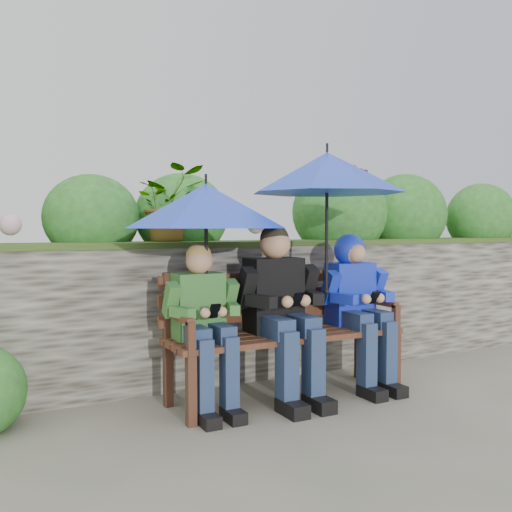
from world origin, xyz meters
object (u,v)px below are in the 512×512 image
boy_left (204,318)px  boy_right (357,297)px  umbrella_right (327,173)px  park_bench (281,324)px  boy_middle (281,304)px  umbrella_left (206,206)px

boy_left → boy_right: (1.17, 0.01, 0.06)m
boy_right → umbrella_right: umbrella_right is taller
park_bench → boy_right: (0.58, -0.06, 0.16)m
park_bench → boy_right: bearing=-5.8°
boy_middle → umbrella_right: bearing=-2.3°
boy_middle → umbrella_left: (-0.51, 0.04, 0.63)m
park_bench → boy_left: 0.60m
park_bench → boy_left: bearing=-173.4°
boy_right → umbrella_right: size_ratio=1.04×
park_bench → umbrella_right: 1.06m
boy_left → umbrella_right: umbrella_right is taller
umbrella_right → boy_middle: bearing=177.7°
park_bench → boy_right: boy_right is taller
boy_right → boy_middle: bearing=-178.2°
umbrella_right → boy_right: bearing=6.5°
boy_left → boy_right: bearing=0.4°
park_bench → umbrella_left: umbrella_left is taller
park_bench → boy_middle: 0.17m
boy_middle → umbrella_right: umbrella_right is taller
park_bench → boy_middle: size_ratio=1.39×
boy_left → boy_middle: size_ratio=0.90×
boy_left → umbrella_right: size_ratio=0.99×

